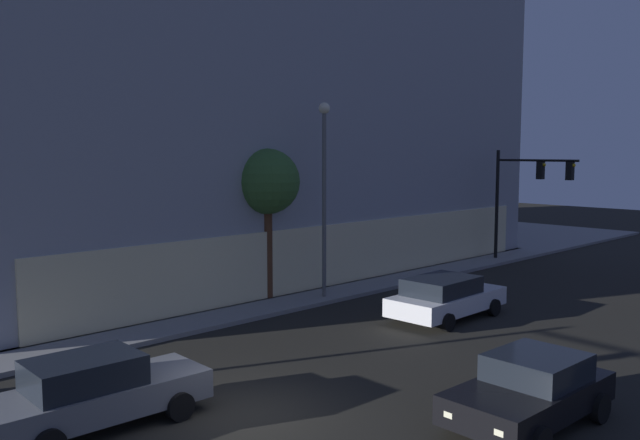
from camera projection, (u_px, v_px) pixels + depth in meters
ground_plane at (245, 416)px, 14.66m from camera, size 120.00×120.00×0.00m
modern_building at (170, 69)px, 37.19m from camera, size 30.43×27.19×21.05m
traffic_light_far_corner at (527, 184)px, 33.97m from camera, size 0.34×4.46×5.75m
street_lamp_sidewalk at (324, 175)px, 25.62m from camera, size 0.44×0.44×7.56m
sidewalk_tree at (267, 184)px, 25.48m from camera, size 2.54×2.54×5.81m
car_grey at (96, 391)px, 13.98m from camera, size 4.60×2.04×1.58m
car_black at (531, 390)px, 14.15m from camera, size 4.18×2.23×1.50m
car_white at (446, 297)px, 23.14m from camera, size 4.76×2.31×1.50m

